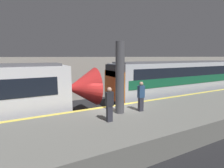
% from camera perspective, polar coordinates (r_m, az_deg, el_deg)
% --- Properties ---
extents(ground_plane, '(120.00, 120.00, 0.00)m').
position_cam_1_polar(ground_plane, '(12.09, -0.12, -12.05)').
color(ground_plane, black).
extents(platform, '(40.00, 5.07, 1.12)m').
position_cam_1_polar(platform, '(9.87, 6.95, -13.62)').
color(platform, slate).
rests_on(platform, ground).
extents(station_rear_barrier, '(50.00, 0.15, 4.29)m').
position_cam_1_polar(station_rear_barrier, '(17.77, -10.50, 1.74)').
color(station_rear_barrier, '#9E998E').
rests_on(station_rear_barrier, ground).
extents(support_pillar_near, '(0.51, 0.51, 4.05)m').
position_cam_1_polar(support_pillar_near, '(9.84, 2.61, 1.95)').
color(support_pillar_near, '#47474C').
rests_on(support_pillar_near, platform).
extents(train_boxy, '(14.54, 3.03, 3.89)m').
position_cam_1_polar(train_boxy, '(18.49, 20.38, 1.16)').
color(train_boxy, black).
rests_on(train_boxy, ground).
extents(person_waiting, '(0.38, 0.24, 1.77)m').
position_cam_1_polar(person_waiting, '(10.48, 9.45, -3.75)').
color(person_waiting, '#2D2D38').
rests_on(person_waiting, platform).
extents(person_walking, '(0.38, 0.24, 1.75)m').
position_cam_1_polar(person_walking, '(8.67, -0.85, -6.40)').
color(person_walking, '#2D2D38').
rests_on(person_walking, platform).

